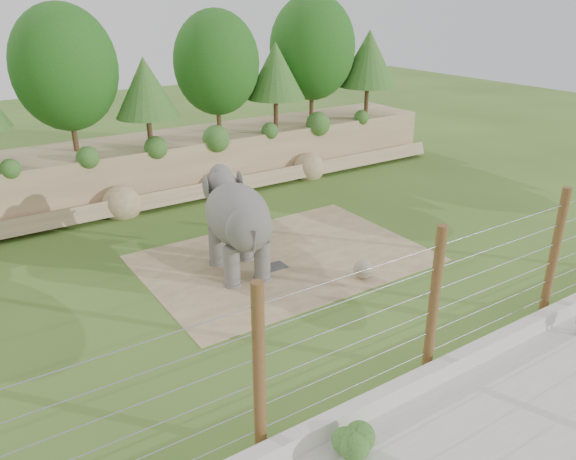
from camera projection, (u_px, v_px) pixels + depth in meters
ground at (322, 296)px, 17.99m from camera, size 90.00×90.00×0.00m
back_embankment at (174, 108)px, 26.49m from camera, size 30.00×5.52×8.77m
dirt_patch at (284, 258)px, 20.55m from camera, size 10.00×7.00×0.02m
drain_grate at (272, 267)px, 19.81m from camera, size 1.00×0.60×0.03m
elephant at (238, 228)px, 18.94m from camera, size 2.45×4.32×3.30m
stone_ball at (363, 269)px, 18.98m from camera, size 0.66×0.66×0.66m
retaining_wall at (442, 370)px, 14.05m from camera, size 26.00×0.35×0.50m
walkway at (509, 425)px, 12.61m from camera, size 26.00×4.00×0.01m
barrier_fence at (434, 301)px, 13.76m from camera, size 20.26×0.26×4.00m
walkway_shrub at (355, 443)px, 11.62m from camera, size 0.69×0.69×0.69m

